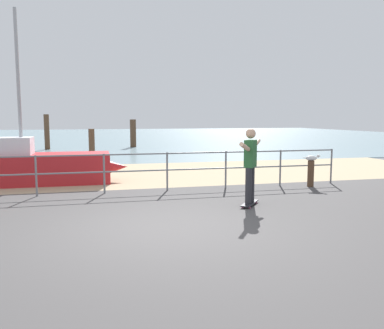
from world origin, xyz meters
The scene contains 12 objects.
ground_plane centered at (0.00, -1.00, 0.00)m, with size 24.00×10.00×0.04m, color #474444.
beach_strip centered at (0.00, 7.00, 0.00)m, with size 24.00×6.00×0.04m, color tan.
sea_surface centered at (0.00, 35.00, 0.00)m, with size 72.00×50.00×0.04m, color #75939E.
railing_fence centered at (-0.77, 3.60, 0.70)m, with size 13.24×0.05×1.05m.
sailboat centered at (-2.60, 5.64, 0.52)m, with size 4.96×1.42×5.04m.
skateboard centered at (2.33, 1.35, 0.07)m, with size 0.65×0.76×0.08m.
skateboarder centered at (2.33, 1.35, 1.02)m, with size 0.95×1.20×1.65m.
bollard_short centered at (4.94, 3.23, 0.38)m, with size 0.18×0.18×0.76m, color #513826.
seagull centered at (4.96, 3.23, 0.84)m, with size 0.48×0.22×0.18m.
groyne_post_1 centered at (-3.72, 18.92, 1.07)m, with size 0.31×0.31×2.15m, color #513826.
groyne_post_2 centered at (-1.08, 12.42, 0.72)m, with size 0.28×0.28×1.44m, color #513826.
groyne_post_3 centered at (1.56, 19.65, 0.91)m, with size 0.39×0.39×1.83m, color #513826.
Camera 1 is at (-1.04, -6.88, 1.98)m, focal length 37.59 mm.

